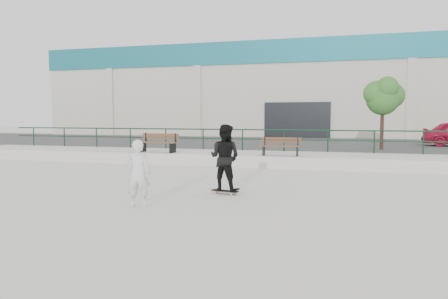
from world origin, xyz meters
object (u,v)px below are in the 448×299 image
(bench_left, at_px, (158,143))
(standing_skater, at_px, (225,158))
(bench_right, at_px, (281,146))
(skateboard, at_px, (225,191))
(seated_skater, at_px, (138,173))
(tree, at_px, (383,95))

(bench_left, height_order, standing_skater, standing_skater)
(bench_left, height_order, bench_right, bench_left)
(bench_right, xyz_separation_m, standing_skater, (-0.51, -6.59, 0.13))
(bench_left, bearing_deg, bench_right, 4.89)
(skateboard, bearing_deg, standing_skater, 102.39)
(seated_skater, bearing_deg, bench_left, -83.35)
(standing_skater, bearing_deg, skateboard, 100.29)
(bench_left, xyz_separation_m, seated_skater, (3.64, -8.97, -0.13))
(bench_right, xyz_separation_m, seated_skater, (-1.99, -8.83, -0.08))
(standing_skater, distance_m, seated_skater, 2.70)
(skateboard, bearing_deg, seated_skater, -111.02)
(tree, relative_size, seated_skater, 2.22)
(bench_left, bearing_deg, standing_skater, -46.44)
(bench_right, bearing_deg, tree, 46.21)
(skateboard, xyz_separation_m, seated_skater, (-1.48, -2.25, 0.73))
(bench_left, relative_size, tree, 0.55)
(tree, height_order, standing_skater, tree)
(bench_left, bearing_deg, tree, 31.44)
(bench_right, distance_m, skateboard, 6.65)
(tree, distance_m, standing_skater, 12.54)
(tree, relative_size, standing_skater, 1.94)
(bench_right, distance_m, standing_skater, 6.61)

